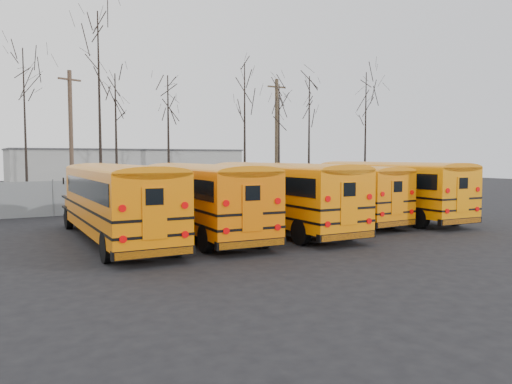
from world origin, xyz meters
TOP-DOWN VIEW (x-y plane):
  - ground at (0.00, 0.00)m, footprint 120.00×120.00m
  - fence at (0.00, 12.00)m, footprint 40.00×0.04m
  - distant_building at (2.00, 32.00)m, footprint 22.00×8.00m
  - bus_a at (-7.23, 1.27)m, footprint 2.99×11.29m
  - bus_b at (-3.70, 1.16)m, footprint 3.35×11.29m
  - bus_c at (-0.08, 0.80)m, footprint 2.90×11.30m
  - bus_d at (3.91, 2.25)m, footprint 2.67×10.70m
  - bus_e at (7.34, 1.48)m, footprint 3.24×11.37m
  - utility_pole_left at (-6.01, 17.27)m, footprint 1.57×0.65m
  - utility_pole_right at (11.89, 19.56)m, footprint 1.82×0.32m
  - tree_2 at (-9.04, 15.07)m, footprint 0.26×0.26m
  - tree_3 at (-4.85, 14.04)m, footprint 0.26×0.26m
  - tree_4 at (-2.98, 17.33)m, footprint 0.26×0.26m
  - tree_5 at (0.95, 17.48)m, footprint 0.26×0.26m
  - tree_6 at (6.09, 14.99)m, footprint 0.26×0.26m
  - tree_7 at (10.21, 16.57)m, footprint 0.26×0.26m
  - tree_8 at (13.29, 16.60)m, footprint 0.26×0.26m
  - tree_9 at (18.95, 15.78)m, footprint 0.26×0.26m

SIDE VIEW (x-z plane):
  - ground at x=0.00m, z-range 0.00..0.00m
  - fence at x=0.00m, z-range 0.00..2.00m
  - bus_d at x=3.91m, z-range 0.26..3.23m
  - bus_b at x=-3.70m, z-range 0.27..3.39m
  - bus_a at x=-7.23m, z-range 0.27..3.40m
  - bus_c at x=-0.08m, z-range 0.27..3.41m
  - bus_e at x=7.34m, z-range 0.27..3.41m
  - distant_building at x=2.00m, z-range 0.00..4.00m
  - tree_4 at x=-2.98m, z-range 0.00..9.18m
  - tree_7 at x=10.21m, z-range 0.00..9.30m
  - utility_pole_left at x=-6.01m, z-range 0.13..9.25m
  - tree_5 at x=0.95m, z-range 0.00..9.40m
  - tree_2 at x=-9.04m, z-range 0.00..9.86m
  - tree_8 at x=13.29m, z-range 0.00..10.21m
  - tree_6 at x=6.09m, z-range 0.00..10.41m
  - utility_pole_right at x=11.89m, z-range 0.14..10.37m
  - tree_9 at x=18.95m, z-range 0.00..10.89m
  - tree_3 at x=-4.85m, z-range 0.00..12.37m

